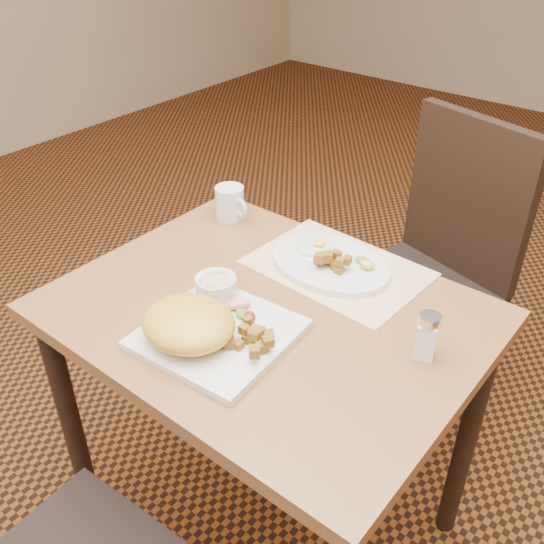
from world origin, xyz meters
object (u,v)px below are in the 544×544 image
at_px(chair_far, 434,261).
at_px(coffee_mug, 230,203).
at_px(plate_square, 218,334).
at_px(plate_oval, 330,263).
at_px(table, 267,347).
at_px(salt_shaker, 427,336).

relative_size(chair_far, coffee_mug, 8.81).
bearing_deg(plate_square, plate_oval, 85.44).
xyz_separation_m(table, salt_shaker, (0.34, 0.07, 0.16)).
relative_size(plate_square, plate_oval, 0.92).
relative_size(table, salt_shaker, 9.00).
bearing_deg(table, coffee_mug, 142.78).
bearing_deg(table, chair_far, 84.50).
xyz_separation_m(table, chair_far, (0.07, 0.72, -0.10)).
height_order(plate_square, coffee_mug, coffee_mug).
bearing_deg(salt_shaker, coffee_mug, 164.73).
xyz_separation_m(table, plate_square, (-0.01, -0.14, 0.12)).
distance_m(chair_far, salt_shaker, 0.75).
xyz_separation_m(plate_square, coffee_mug, (-0.32, 0.39, 0.04)).
xyz_separation_m(plate_square, salt_shaker, (0.35, 0.21, 0.04)).
bearing_deg(plate_square, chair_far, 84.41).
height_order(table, coffee_mug, coffee_mug).
bearing_deg(plate_oval, plate_square, -94.56).
bearing_deg(chair_far, coffee_mug, 63.96).
height_order(chair_far, salt_shaker, chair_far).
bearing_deg(chair_far, table, 99.64).
height_order(plate_square, salt_shaker, salt_shaker).
distance_m(salt_shaker, coffee_mug, 0.70).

